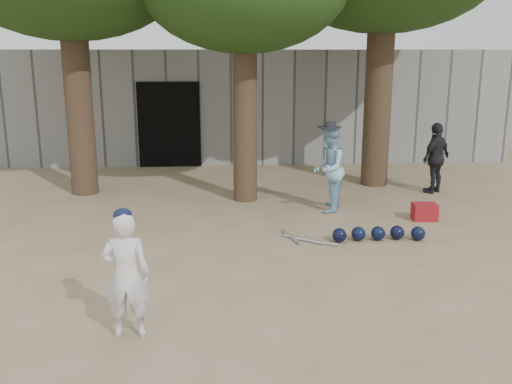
{
  "coord_description": "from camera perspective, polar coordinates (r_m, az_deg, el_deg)",
  "views": [
    {
      "loc": [
        0.05,
        -7.09,
        2.96
      ],
      "look_at": [
        0.6,
        1.0,
        0.95
      ],
      "focal_mm": 40.0,
      "sensor_mm": 36.0,
      "label": 1
    }
  ],
  "objects": [
    {
      "name": "spectator_dark",
      "position": [
        12.71,
        17.55,
        3.26
      ],
      "size": [
        0.92,
        0.83,
        1.5
      ],
      "primitive_type": "imported",
      "rotation": [
        0.0,
        0.0,
        3.8
      ],
      "color": "black",
      "rests_on": "ground"
    },
    {
      "name": "boy_player",
      "position": [
        6.16,
        -12.86,
        -8.12
      ],
      "size": [
        0.5,
        0.33,
        1.37
      ],
      "primitive_type": "imported",
      "rotation": [
        0.0,
        0.0,
        3.15
      ],
      "color": "silver",
      "rests_on": "ground"
    },
    {
      "name": "back_building",
      "position": [
        17.49,
        -4.09,
        9.09
      ],
      "size": [
        16.0,
        5.24,
        3.0
      ],
      "color": "gray",
      "rests_on": "ground"
    },
    {
      "name": "spectator_blue",
      "position": [
        10.76,
        7.24,
        2.3
      ],
      "size": [
        0.84,
        0.95,
        1.63
      ],
      "primitive_type": "imported",
      "rotation": [
        0.0,
        0.0,
        4.37
      ],
      "color": "#8DBCDB",
      "rests_on": "ground"
    },
    {
      "name": "ground",
      "position": [
        7.69,
        -4.01,
        -8.77
      ],
      "size": [
        70.0,
        70.0,
        0.0
      ],
      "primitive_type": "plane",
      "color": "#937C5E",
      "rests_on": "ground"
    },
    {
      "name": "red_bag",
      "position": [
        10.7,
        16.5,
        -1.9
      ],
      "size": [
        0.44,
        0.35,
        0.3
      ],
      "primitive_type": "cube",
      "rotation": [
        0.0,
        0.0,
        -0.07
      ],
      "color": "maroon",
      "rests_on": "ground"
    },
    {
      "name": "bat_pile",
      "position": [
        9.19,
        4.78,
        -4.73
      ],
      "size": [
        0.81,
        0.81,
        0.06
      ],
      "color": "#B7B8BE",
      "rests_on": "ground"
    },
    {
      "name": "helmet_row",
      "position": [
        9.37,
        12.13,
        -4.09
      ],
      "size": [
        1.51,
        0.3,
        0.23
      ],
      "color": "black",
      "rests_on": "ground"
    }
  ]
}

